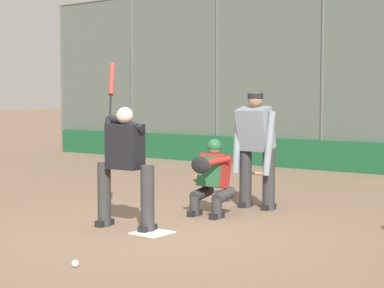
# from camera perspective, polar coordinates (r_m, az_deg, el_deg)

# --- Properties ---
(ground_plane) EXTENTS (160.00, 160.00, 0.00)m
(ground_plane) POSITION_cam_1_polar(r_m,az_deg,el_deg) (8.06, -3.55, -7.91)
(ground_plane) COLOR #7A604C
(home_plate_marker) EXTENTS (0.43, 0.43, 0.01)m
(home_plate_marker) POSITION_cam_1_polar(r_m,az_deg,el_deg) (8.06, -3.55, -7.87)
(home_plate_marker) COLOR white
(home_plate_marker) RESTS_ON ground_plane
(padding_wall) EXTENTS (20.63, 0.18, 0.70)m
(padding_wall) POSITION_cam_1_polar(r_m,az_deg,el_deg) (14.76, 16.52, -1.26)
(padding_wall) COLOR #19512D
(padding_wall) RESTS_ON ground_plane
(batter_at_plate) EXTENTS (1.06, 0.60, 2.16)m
(batter_at_plate) POSITION_cam_1_polar(r_m,az_deg,el_deg) (8.24, -5.99, -1.66)
(batter_at_plate) COLOR #333333
(batter_at_plate) RESTS_ON ground_plane
(catcher_behind_plate) EXTENTS (0.58, 0.68, 1.10)m
(catcher_behind_plate) POSITION_cam_1_polar(r_m,az_deg,el_deg) (9.14, 1.75, -2.88)
(catcher_behind_plate) COLOR #333333
(catcher_behind_plate) RESTS_ON ground_plane
(umpire_home) EXTENTS (0.72, 0.43, 1.76)m
(umpire_home) POSITION_cam_1_polar(r_m,az_deg,el_deg) (9.73, 5.68, -0.22)
(umpire_home) COLOR #333333
(umpire_home) RESTS_ON ground_plane
(spare_bat_third_base_side) EXTENTS (0.85, 0.09, 0.07)m
(spare_bat_third_base_side) POSITION_cam_1_polar(r_m,az_deg,el_deg) (14.12, 6.26, -2.64)
(spare_bat_third_base_side) COLOR black
(spare_bat_third_base_side) RESTS_ON ground_plane
(baseball_loose) EXTENTS (0.07, 0.07, 0.07)m
(baseball_loose) POSITION_cam_1_polar(r_m,az_deg,el_deg) (6.56, -10.34, -10.41)
(baseball_loose) COLOR white
(baseball_loose) RESTS_ON ground_plane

